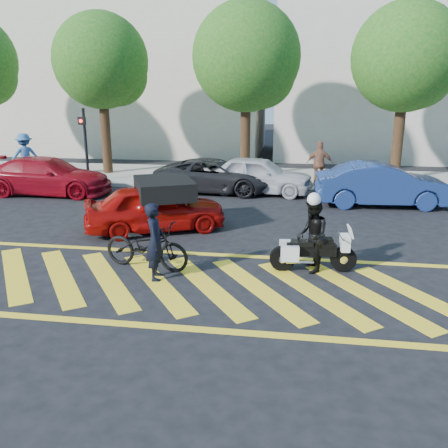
# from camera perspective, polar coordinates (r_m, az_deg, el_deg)

# --- Properties ---
(ground) EXTENTS (90.00, 90.00, 0.00)m
(ground) POSITION_cam_1_polar(r_m,az_deg,el_deg) (10.25, -4.86, -7.18)
(ground) COLOR black
(ground) RESTS_ON ground
(sidewalk) EXTENTS (60.00, 5.00, 0.15)m
(sidewalk) POSITION_cam_1_polar(r_m,az_deg,el_deg) (21.63, 2.52, 5.59)
(sidewalk) COLOR #9E998E
(sidewalk) RESTS_ON ground
(crosswalk) EXTENTS (12.33, 4.00, 0.01)m
(crosswalk) POSITION_cam_1_polar(r_m,az_deg,el_deg) (10.26, -5.07, -7.14)
(crosswalk) COLOR yellow
(crosswalk) RESTS_ON ground
(building_left) EXTENTS (16.00, 8.00, 10.00)m
(building_left) POSITION_cam_1_polar(r_m,az_deg,el_deg) (31.85, -10.65, 17.66)
(building_left) COLOR beige
(building_left) RESTS_ON ground
(building_right) EXTENTS (16.00, 8.00, 11.00)m
(building_right) POSITION_cam_1_polar(r_m,az_deg,el_deg) (30.91, 22.36, 17.75)
(building_right) COLOR beige
(building_right) RESTS_ON ground
(tree_left) EXTENTS (4.20, 4.20, 7.26)m
(tree_left) POSITION_cam_1_polar(r_m,az_deg,el_deg) (22.91, -14.21, 18.10)
(tree_left) COLOR black
(tree_left) RESTS_ON ground
(tree_center) EXTENTS (4.60, 4.60, 7.56)m
(tree_center) POSITION_cam_1_polar(r_m,az_deg,el_deg) (21.33, 3.07, 18.99)
(tree_center) COLOR black
(tree_center) RESTS_ON ground
(tree_right) EXTENTS (4.40, 4.40, 7.41)m
(tree_right) POSITION_cam_1_polar(r_m,az_deg,el_deg) (21.67, 21.34, 17.79)
(tree_right) COLOR black
(tree_right) RESTS_ON ground
(signal_pole) EXTENTS (0.28, 0.43, 3.20)m
(signal_pole) POSITION_cam_1_polar(r_m,az_deg,el_deg) (20.92, -16.40, 9.71)
(signal_pole) COLOR black
(signal_pole) RESTS_ON ground
(officer_bike) EXTENTS (0.52, 0.69, 1.70)m
(officer_bike) POSITION_cam_1_polar(r_m,az_deg,el_deg) (10.30, -8.27, -2.11)
(officer_bike) COLOR black
(officer_bike) RESTS_ON ground
(bicycle) EXTENTS (2.20, 1.14, 1.10)m
(bicycle) POSITION_cam_1_polar(r_m,az_deg,el_deg) (11.03, -9.32, -2.57)
(bicycle) COLOR black
(bicycle) RESTS_ON ground
(police_motorcycle) EXTENTS (1.96, 0.66, 0.87)m
(police_motorcycle) POSITION_cam_1_polar(r_m,az_deg,el_deg) (10.92, 10.52, -3.26)
(police_motorcycle) COLOR black
(police_motorcycle) RESTS_ON ground
(officer_moto) EXTENTS (0.73, 0.89, 1.69)m
(officer_moto) POSITION_cam_1_polar(r_m,az_deg,el_deg) (10.80, 10.55, -1.38)
(officer_moto) COLOR black
(officer_moto) RESTS_ON ground
(red_convertible) EXTENTS (4.33, 3.15, 1.37)m
(red_convertible) POSITION_cam_1_polar(r_m,az_deg,el_deg) (13.85, -8.27, 1.94)
(red_convertible) COLOR #9F0A07
(red_convertible) RESTS_ON ground
(parked_left) EXTENTS (4.97, 2.12, 1.43)m
(parked_left) POSITION_cam_1_polar(r_m,az_deg,el_deg) (19.71, -20.46, 5.43)
(parked_left) COLOR maroon
(parked_left) RESTS_ON ground
(parked_mid_left) EXTENTS (4.82, 2.40, 1.31)m
(parked_mid_left) POSITION_cam_1_polar(r_m,az_deg,el_deg) (18.91, -1.12, 5.85)
(parked_mid_left) COLOR black
(parked_mid_left) RESTS_ON ground
(parked_mid_right) EXTENTS (4.44, 2.22, 1.45)m
(parked_mid_right) POSITION_cam_1_polar(r_m,az_deg,el_deg) (18.69, 4.12, 5.91)
(parked_mid_right) COLOR silver
(parked_mid_right) RESTS_ON ground
(parked_right) EXTENTS (4.67, 1.87, 1.51)m
(parked_right) POSITION_cam_1_polar(r_m,az_deg,el_deg) (17.52, 18.54, 4.51)
(parked_right) COLOR navy
(parked_right) RESTS_ON ground
(pedestrian_left) EXTENTS (1.45, 1.36, 1.97)m
(pedestrian_left) POSITION_cam_1_polar(r_m,az_deg,el_deg) (22.64, -22.80, 7.55)
(pedestrian_left) COLOR #38639B
(pedestrian_left) RESTS_ON sidewalk
(pedestrian_right) EXTENTS (1.09, 0.51, 1.81)m
(pedestrian_right) POSITION_cam_1_polar(r_m,az_deg,el_deg) (19.63, 11.43, 7.10)
(pedestrian_right) COLOR #915B42
(pedestrian_right) RESTS_ON sidewalk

